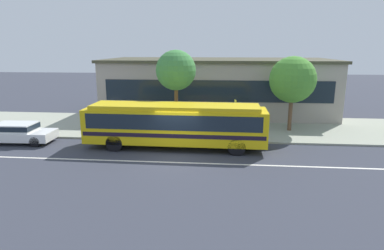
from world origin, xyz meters
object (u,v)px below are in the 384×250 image
(transit_bus, at_px, (175,123))
(sedan_behind_bus, at_px, (18,132))
(pedestrian_waiting_near_sign, at_px, (156,123))
(street_tree_mid_block, at_px, (293,80))
(pedestrian_walking_along_curb, at_px, (196,122))
(bus_stop_sign, at_px, (235,114))
(street_tree_near_stop, at_px, (176,71))

(transit_bus, bearing_deg, sedan_behind_bus, 179.29)
(sedan_behind_bus, xyz_separation_m, pedestrian_waiting_near_sign, (8.71, 1.78, 0.37))
(pedestrian_waiting_near_sign, relative_size, street_tree_mid_block, 0.31)
(pedestrian_walking_along_curb, bearing_deg, pedestrian_waiting_near_sign, -167.90)
(street_tree_mid_block, bearing_deg, sedan_behind_bus, -165.93)
(pedestrian_walking_along_curb, relative_size, bus_stop_sign, 0.65)
(street_tree_near_stop, height_order, street_tree_mid_block, street_tree_near_stop)
(transit_bus, distance_m, pedestrian_walking_along_curb, 2.73)
(sedan_behind_bus, bearing_deg, pedestrian_waiting_near_sign, 11.51)
(sedan_behind_bus, xyz_separation_m, pedestrian_walking_along_curb, (11.35, 2.34, 0.38))
(transit_bus, xyz_separation_m, street_tree_mid_block, (7.72, 4.64, 2.22))
(pedestrian_walking_along_curb, distance_m, bus_stop_sign, 2.71)
(transit_bus, bearing_deg, street_tree_near_stop, 97.15)
(bus_stop_sign, relative_size, street_tree_mid_block, 0.49)
(sedan_behind_bus, bearing_deg, street_tree_mid_block, 14.07)
(pedestrian_waiting_near_sign, bearing_deg, pedestrian_walking_along_curb, 12.10)
(sedan_behind_bus, distance_m, bus_stop_sign, 14.08)
(pedestrian_waiting_near_sign, distance_m, street_tree_mid_block, 10.04)
(pedestrian_waiting_near_sign, distance_m, bus_stop_sign, 5.25)
(transit_bus, relative_size, pedestrian_waiting_near_sign, 6.56)
(street_tree_near_stop, bearing_deg, bus_stop_sign, -24.90)
(bus_stop_sign, distance_m, street_tree_mid_block, 5.28)
(pedestrian_walking_along_curb, height_order, street_tree_near_stop, street_tree_near_stop)
(pedestrian_walking_along_curb, relative_size, street_tree_near_stop, 0.29)
(sedan_behind_bus, relative_size, bus_stop_sign, 1.70)
(bus_stop_sign, bearing_deg, pedestrian_walking_along_curb, 168.41)
(street_tree_near_stop, bearing_deg, sedan_behind_bus, -159.14)
(sedan_behind_bus, height_order, street_tree_mid_block, street_tree_mid_block)
(sedan_behind_bus, xyz_separation_m, street_tree_mid_block, (17.99, 4.51, 3.07))
(pedestrian_waiting_near_sign, bearing_deg, transit_bus, -50.59)
(sedan_behind_bus, height_order, pedestrian_walking_along_curb, pedestrian_walking_along_curb)
(transit_bus, distance_m, sedan_behind_bus, 10.31)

